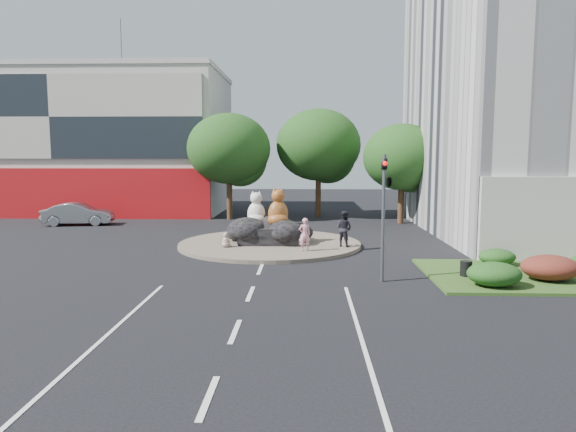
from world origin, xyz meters
The scene contains 21 objects.
ground centered at (0.00, 0.00, 0.00)m, with size 120.00×120.00×0.00m, color black.
roundabout_island centered at (0.00, 10.00, 0.10)m, with size 10.00×10.00×0.20m, color brown.
rock_plinth centered at (0.00, 10.00, 0.65)m, with size 3.20×2.60×0.90m, color black, non-canonical shape.
shophouse_block centered at (-18.00, 27.91, 6.18)m, with size 25.20×12.30×17.40m.
grass_verge centered at (12.00, 3.00, 0.06)m, with size 10.00×6.00×0.12m, color #274918.
tree_left centered at (-3.93, 22.06, 5.25)m, with size 6.46×6.46×8.27m.
tree_mid centered at (3.07, 24.06, 5.56)m, with size 6.84×6.84×8.76m.
tree_right centered at (9.07, 20.06, 4.63)m, with size 5.70×5.70×7.30m.
hedge_near_green centered at (9.00, 1.00, 0.57)m, with size 2.00×1.60×0.90m, color #193812.
hedge_red centered at (11.50, 2.00, 0.61)m, with size 2.20×1.76×0.99m, color #541F16.
hedge_back_green centered at (10.50, 4.80, 0.48)m, with size 1.60×1.28×0.72m, color #193812.
traffic_light centered at (5.10, 2.00, 3.62)m, with size 0.44×1.24×5.00m.
street_lamp centered at (12.82, 8.00, 4.55)m, with size 2.34×0.22×8.06m.
cat_white centered at (-0.78, 10.41, 2.07)m, with size 1.16×1.01×1.93m, color silver, non-canonical shape.
cat_tabby centered at (0.47, 10.03, 2.17)m, with size 1.28×1.11×2.14m, color #BE6C27, non-canonical shape.
kitten_calico centered at (-2.20, 8.43, 0.60)m, with size 0.48×0.42×0.81m, color silver, non-canonical shape.
kitten_white centered at (1.74, 8.93, 0.55)m, with size 0.43×0.37×0.71m, color white, non-canonical shape.
pedestrian_pink centered at (1.93, 7.50, 1.03)m, with size 0.61×0.40×1.67m, color pink.
pedestrian_dark centered at (4.00, 8.86, 1.15)m, with size 0.92×0.72×1.90m, color black.
parked_car centered at (-14.40, 18.17, 0.80)m, with size 1.69×4.84×1.60m, color #93959A.
litter_bin centered at (8.45, 2.58, 0.43)m, with size 0.47×0.47×0.62m, color black.
Camera 1 is at (1.98, -17.93, 4.91)m, focal length 32.00 mm.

